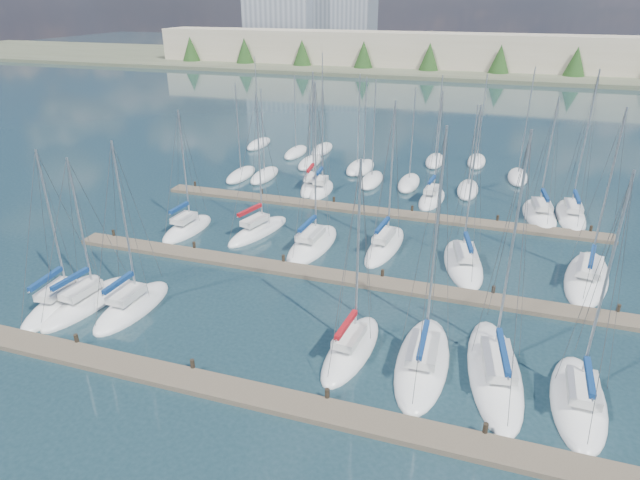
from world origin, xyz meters
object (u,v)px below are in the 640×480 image
(sailboat_j, at_px, (313,244))
(sailboat_g, at_px, (578,401))
(sailboat_r, at_px, (571,216))
(sailboat_o, at_px, (321,189))
(sailboat_k, at_px, (385,246))
(sailboat_i, at_px, (258,231))
(sailboat_b, at_px, (88,302))
(sailboat_l, at_px, (463,263))
(sailboat_d, at_px, (351,349))
(sailboat_m, at_px, (587,278))
(sailboat_e, at_px, (423,361))
(sailboat_c, at_px, (132,306))
(sailboat_h, at_px, (187,229))
(sailboat_a, at_px, (63,301))
(sailboat_p, at_px, (432,199))
(sailboat_n, at_px, (312,186))
(sailboat_q, at_px, (539,214))
(sailboat_f, at_px, (494,371))

(sailboat_j, bearing_deg, sailboat_g, -31.90)
(sailboat_r, distance_m, sailboat_o, 25.23)
(sailboat_k, bearing_deg, sailboat_j, -159.59)
(sailboat_i, relative_size, sailboat_r, 0.90)
(sailboat_b, bearing_deg, sailboat_l, 35.52)
(sailboat_i, distance_m, sailboat_d, 19.17)
(sailboat_m, xyz_separation_m, sailboat_e, (-10.35, -14.00, 0.01))
(sailboat_g, height_order, sailboat_c, sailboat_g)
(sailboat_h, xyz_separation_m, sailboat_r, (33.56, 14.19, 0.01))
(sailboat_g, height_order, sailboat_i, sailboat_g)
(sailboat_i, relative_size, sailboat_c, 1.05)
(sailboat_l, relative_size, sailboat_a, 1.14)
(sailboat_o, bearing_deg, sailboat_p, 0.46)
(sailboat_a, bearing_deg, sailboat_n, 68.56)
(sailboat_g, height_order, sailboat_m, sailboat_m)
(sailboat_q, xyz_separation_m, sailboat_g, (0.75, -27.24, 0.01))
(sailboat_d, bearing_deg, sailboat_n, 118.99)
(sailboat_o, bearing_deg, sailboat_b, -110.05)
(sailboat_l, distance_m, sailboat_c, 25.09)
(sailboat_d, bearing_deg, sailboat_g, 2.81)
(sailboat_o, bearing_deg, sailboat_i, -102.39)
(sailboat_n, distance_m, sailboat_d, 30.23)
(sailboat_b, bearing_deg, sailboat_j, 54.72)
(sailboat_j, bearing_deg, sailboat_l, 5.53)
(sailboat_g, relative_size, sailboat_m, 0.99)
(sailboat_p, xyz_separation_m, sailboat_n, (-13.21, 0.05, 0.01))
(sailboat_o, bearing_deg, sailboat_c, -103.74)
(sailboat_d, xyz_separation_m, sailboat_o, (-10.58, 26.94, 0.01))
(sailboat_d, bearing_deg, sailboat_r, 67.46)
(sailboat_p, distance_m, sailboat_i, 19.17)
(sailboat_m, bearing_deg, sailboat_g, -87.19)
(sailboat_j, bearing_deg, sailboat_i, 172.12)
(sailboat_j, distance_m, sailboat_r, 25.66)
(sailboat_k, height_order, sailboat_d, sailboat_k)
(sailboat_c, bearing_deg, sailboat_r, 43.96)
(sailboat_q, bearing_deg, sailboat_f, -103.78)
(sailboat_n, distance_m, sailboat_e, 32.03)
(sailboat_e, bearing_deg, sailboat_c, 179.34)
(sailboat_l, relative_size, sailboat_n, 1.00)
(sailboat_m, height_order, sailboat_n, sailboat_m)
(sailboat_k, distance_m, sailboat_j, 6.16)
(sailboat_l, relative_size, sailboat_d, 1.05)
(sailboat_l, relative_size, sailboat_c, 1.07)
(sailboat_j, relative_size, sailboat_n, 1.09)
(sailboat_n, bearing_deg, sailboat_j, -77.60)
(sailboat_q, bearing_deg, sailboat_b, -144.65)
(sailboat_m, distance_m, sailboat_i, 27.17)
(sailboat_a, xyz_separation_m, sailboat_r, (35.15, 28.05, 0.01))
(sailboat_g, distance_m, sailboat_d, 12.55)
(sailboat_f, height_order, sailboat_k, sailboat_f)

